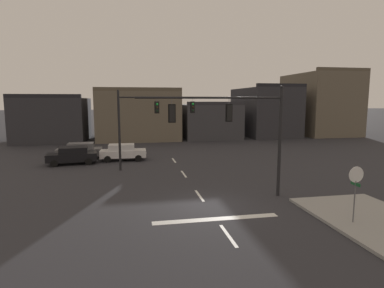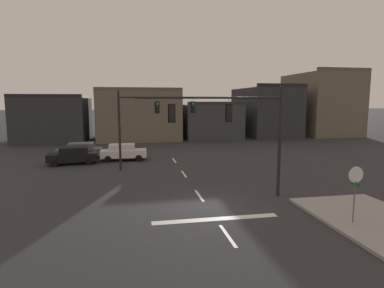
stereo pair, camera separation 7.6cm
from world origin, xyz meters
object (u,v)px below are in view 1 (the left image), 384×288
Objects in this scene: stop_sign at (356,181)px; car_lot_farside at (72,155)px; signal_mast_near_side at (240,123)px; car_lot_nearside at (123,152)px; signal_mast_far_side at (149,116)px; car_lot_middle at (80,150)px.

car_lot_farside is (-15.66, 17.83, -1.29)m from stop_sign.
car_lot_nearside is at bearing 117.04° from signal_mast_near_side.
signal_mast_near_side is at bearing -62.96° from car_lot_nearside.
signal_mast_near_side is 17.81m from car_lot_farside.
signal_mast_near_side is at bearing 128.92° from stop_sign.
signal_mast_near_side is at bearing -63.83° from signal_mast_far_side.
car_lot_farside is (-11.69, 12.92, -3.68)m from signal_mast_near_side.
signal_mast_near_side is 3.09× the size of stop_sign.
signal_mast_far_side is at bearing -61.04° from car_lot_nearside.
stop_sign is (3.97, -4.91, -2.39)m from signal_mast_near_side.
car_lot_farside is at bearing 155.08° from signal_mast_far_side.
signal_mast_near_side is 1.90× the size of car_lot_farside.
signal_mast_far_side is 6.17m from car_lot_nearside.
stop_sign is 0.63× the size of car_lot_middle.
stop_sign is at bearing -59.56° from car_lot_nearside.
signal_mast_near_side is 1.04× the size of signal_mast_far_side.
stop_sign reaches higher than car_lot_nearside.
car_lot_nearside is 4.66m from car_lot_middle.
signal_mast_near_side is 19.84m from car_lot_middle.
signal_mast_near_side is 6.75m from stop_sign.
car_lot_nearside is at bearing -22.54° from car_lot_middle.
signal_mast_far_side is at bearing 120.86° from stop_sign.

